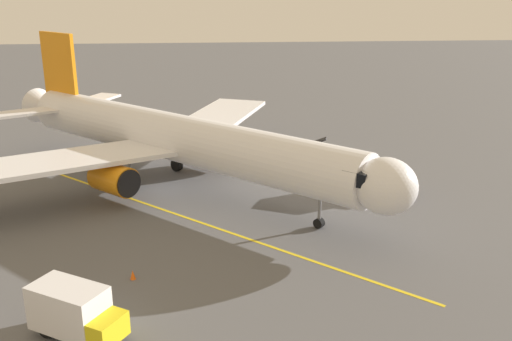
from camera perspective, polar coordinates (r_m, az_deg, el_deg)
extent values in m
plane|color=#565659|center=(47.70, -8.68, -1.76)|extent=(220.00, 220.00, 0.00)
cube|color=yellow|center=(42.56, -7.85, -4.26)|extent=(29.47, 27.40, 0.01)
cylinder|color=white|center=(46.91, -7.70, 3.20)|extent=(27.50, 25.92, 3.80)
ellipsoid|color=white|center=(36.60, 12.63, -1.51)|extent=(5.39, 5.37, 3.61)
cone|color=white|center=(61.28, -19.93, 5.87)|extent=(4.53, 4.55, 3.42)
cube|color=black|center=(37.00, 10.75, -0.26)|extent=(3.37, 3.46, 0.90)
cube|color=white|center=(55.49, -4.05, 5.07)|extent=(10.94, 17.78, 0.36)
cylinder|color=orange|center=(52.15, -3.80, 2.49)|extent=(4.06, 4.00, 2.30)
cylinder|color=black|center=(51.03, -2.34, 2.16)|extent=(1.58, 1.67, 2.10)
cube|color=white|center=(44.87, -18.83, 0.85)|extent=(17.65, 11.94, 0.36)
cylinder|color=orange|center=(44.65, -13.81, -0.79)|extent=(4.06, 4.00, 2.30)
cylinder|color=black|center=(43.35, -12.37, -1.27)|extent=(1.58, 1.67, 2.10)
cube|color=orange|center=(58.12, -18.73, 9.18)|extent=(3.76, 3.53, 7.20)
cube|color=white|center=(60.20, -15.73, 6.66)|extent=(4.87, 6.82, 0.24)
cube|color=white|center=(56.77, -20.92, 5.44)|extent=(6.76, 5.21, 0.24)
cylinder|color=slate|center=(39.52, 6.27, -3.31)|extent=(0.24, 0.24, 2.77)
cylinder|color=black|center=(40.06, 6.21, -5.15)|extent=(0.82, 0.81, 0.70)
cylinder|color=slate|center=(51.32, -7.86, 2.01)|extent=(0.24, 0.24, 2.77)
cylinder|color=black|center=(51.72, -7.79, 0.54)|extent=(1.11, 1.08, 1.10)
cylinder|color=slate|center=(48.04, -12.31, 0.61)|extent=(0.24, 0.24, 2.77)
cylinder|color=black|center=(48.48, -12.19, -0.95)|extent=(1.11, 1.08, 1.10)
cylinder|color=#23232D|center=(46.94, 14.30, -1.90)|extent=(0.26, 0.26, 0.88)
cube|color=orange|center=(46.70, 14.37, -1.05)|extent=(0.43, 0.34, 0.60)
cube|color=silver|center=(46.70, 14.37, -1.05)|extent=(0.46, 0.36, 0.10)
sphere|color=tan|center=(46.56, 14.41, -0.57)|extent=(0.22, 0.22, 0.22)
cube|color=#2D3899|center=(46.75, 13.18, -1.14)|extent=(2.35, 2.44, 1.20)
cube|color=black|center=(46.61, 14.04, -1.01)|extent=(0.87, 1.61, 0.70)
cube|color=silver|center=(46.84, 10.86, -0.29)|extent=(4.11, 3.34, 2.20)
cylinder|color=black|center=(47.53, 13.53, -1.61)|extent=(0.87, 0.58, 0.84)
cylinder|color=black|center=(46.32, 13.31, -2.13)|extent=(0.87, 0.58, 0.84)
cylinder|color=black|center=(47.96, 9.75, -1.17)|extent=(0.87, 0.58, 0.84)
cylinder|color=black|center=(46.76, 9.44, -1.67)|extent=(0.87, 0.58, 0.84)
cube|color=white|center=(54.35, 3.21, 1.65)|extent=(2.51, 2.01, 0.60)
cube|color=black|center=(53.94, 4.91, 2.48)|extent=(3.86, 1.83, 1.61)
cylinder|color=black|center=(54.94, 4.48, 1.48)|extent=(0.68, 0.41, 0.64)
cylinder|color=black|center=(53.70, 4.33, 1.08)|extent=(0.68, 0.41, 0.64)
cylinder|color=black|center=(55.10, 2.93, 1.57)|extent=(0.68, 0.41, 0.64)
cylinder|color=black|center=(53.87, 2.75, 1.17)|extent=(0.68, 0.41, 0.64)
cube|color=yellow|center=(28.55, -14.86, -14.66)|extent=(2.44, 2.50, 1.20)
cube|color=black|center=(28.04, -13.77, -14.75)|extent=(1.01, 1.54, 0.70)
cube|color=silver|center=(29.47, -17.88, -12.69)|extent=(4.12, 3.57, 2.20)
cylinder|color=black|center=(29.13, -13.51, -15.22)|extent=(0.85, 0.65, 0.84)
cylinder|color=black|center=(31.04, -18.20, -13.40)|extent=(0.85, 0.65, 0.84)
cylinder|color=black|center=(30.31, -19.95, -14.45)|extent=(0.85, 0.65, 0.84)
cone|color=#F2590F|center=(34.19, -12.01, -9.98)|extent=(0.32, 0.32, 0.55)
cone|color=#F2590F|center=(32.63, -16.47, -11.84)|extent=(0.32, 0.32, 0.55)
cone|color=#F2590F|center=(52.23, 13.76, 0.03)|extent=(0.32, 0.32, 0.55)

